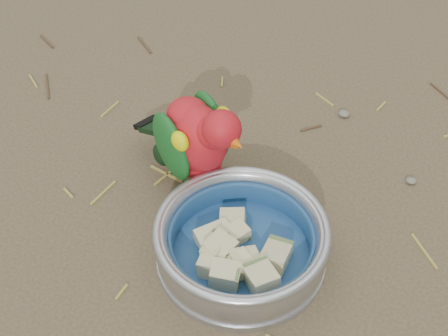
% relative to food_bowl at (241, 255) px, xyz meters
% --- Properties ---
extents(ground, '(60.00, 60.00, 0.00)m').
position_rel_food_bowl_xyz_m(ground, '(-0.07, -0.01, -0.01)').
color(ground, brown).
extents(food_bowl, '(0.21, 0.21, 0.02)m').
position_rel_food_bowl_xyz_m(food_bowl, '(0.00, 0.00, 0.00)').
color(food_bowl, '#B2B2BA').
rests_on(food_bowl, ground).
extents(bowl_wall, '(0.21, 0.21, 0.04)m').
position_rel_food_bowl_xyz_m(bowl_wall, '(0.00, 0.00, 0.03)').
color(bowl_wall, '#B2B2BA').
rests_on(bowl_wall, food_bowl).
extents(fruit_wedges, '(0.13, 0.13, 0.03)m').
position_rel_food_bowl_xyz_m(fruit_wedges, '(0.00, 0.00, 0.02)').
color(fruit_wedges, beige).
rests_on(fruit_wedges, food_bowl).
extents(lory_parrot, '(0.21, 0.17, 0.16)m').
position_rel_food_bowl_xyz_m(lory_parrot, '(-0.09, 0.10, 0.07)').
color(lory_parrot, '#B5141D').
rests_on(lory_parrot, ground).
extents(ground_debris, '(0.90, 0.80, 0.01)m').
position_rel_food_bowl_xyz_m(ground_debris, '(-0.05, 0.05, -0.01)').
color(ground_debris, '#A39240').
rests_on(ground_debris, ground).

